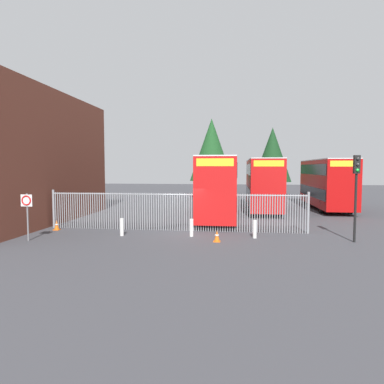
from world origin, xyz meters
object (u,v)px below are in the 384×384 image
(bollard_near_left, at_px, (122,227))
(speed_limit_sign_post, at_px, (27,206))
(traffic_cone_by_gate, at_px, (217,236))
(bollard_near_right, at_px, (255,229))
(traffic_cone_mid_forecourt, at_px, (57,225))
(bollard_center_front, at_px, (192,228))
(double_decker_bus_near_gate, at_px, (219,185))
(double_decker_bus_behind_fence_left, at_px, (326,182))
(double_decker_bus_behind_fence_right, at_px, (263,182))
(traffic_light_kerbside, at_px, (356,182))

(bollard_near_left, height_order, speed_limit_sign_post, speed_limit_sign_post)
(speed_limit_sign_post, bearing_deg, traffic_cone_by_gate, 5.87)
(bollard_near_right, relative_size, traffic_cone_mid_forecourt, 1.61)
(bollard_center_front, bearing_deg, traffic_cone_mid_forecourt, 173.82)
(traffic_cone_by_gate, distance_m, traffic_cone_mid_forecourt, 9.83)
(double_decker_bus_near_gate, distance_m, double_decker_bus_behind_fence_left, 11.70)
(traffic_cone_by_gate, bearing_deg, double_decker_bus_behind_fence_left, 59.65)
(double_decker_bus_behind_fence_left, relative_size, double_decker_bus_behind_fence_right, 1.00)
(double_decker_bus_near_gate, bearing_deg, traffic_cone_mid_forecourt, -147.42)
(bollard_center_front, height_order, traffic_cone_mid_forecourt, bollard_center_front)
(traffic_cone_by_gate, height_order, traffic_light_kerbside, traffic_light_kerbside)
(double_decker_bus_near_gate, height_order, double_decker_bus_behind_fence_left, same)
(bollard_near_left, bearing_deg, double_decker_bus_behind_fence_left, 45.44)
(bollard_near_right, distance_m, traffic_cone_mid_forecourt, 11.56)
(bollard_near_left, xyz_separation_m, bollard_near_right, (7.13, 0.28, 0.00))
(speed_limit_sign_post, bearing_deg, bollard_center_front, 14.94)
(double_decker_bus_behind_fence_right, relative_size, traffic_light_kerbside, 2.51)
(bollard_near_right, bearing_deg, speed_limit_sign_post, -169.36)
(double_decker_bus_near_gate, xyz_separation_m, double_decker_bus_behind_fence_right, (3.50, 5.45, 0.00))
(traffic_cone_mid_forecourt, distance_m, traffic_light_kerbside, 16.65)
(traffic_cone_by_gate, bearing_deg, traffic_light_kerbside, 6.42)
(double_decker_bus_near_gate, xyz_separation_m, speed_limit_sign_post, (-9.22, -9.00, -0.65))
(double_decker_bus_behind_fence_left, bearing_deg, traffic_cone_by_gate, -120.35)
(double_decker_bus_behind_fence_left, distance_m, bollard_near_left, 20.24)
(double_decker_bus_near_gate, distance_m, bollard_near_right, 7.46)
(speed_limit_sign_post, bearing_deg, traffic_light_kerbside, 6.10)
(double_decker_bus_near_gate, bearing_deg, bollard_near_left, -124.64)
(double_decker_bus_behind_fence_left, height_order, traffic_cone_by_gate, double_decker_bus_behind_fence_left)
(double_decker_bus_behind_fence_right, xyz_separation_m, traffic_cone_mid_forecourt, (-12.83, -11.42, -2.13))
(traffic_light_kerbside, bearing_deg, bollard_near_left, 179.38)
(traffic_cone_by_gate, bearing_deg, double_decker_bus_near_gate, 91.99)
(double_decker_bus_behind_fence_right, distance_m, traffic_cone_mid_forecourt, 17.31)
(traffic_cone_mid_forecourt, bearing_deg, traffic_cone_by_gate, -12.11)
(double_decker_bus_behind_fence_left, distance_m, speed_limit_sign_post, 24.56)
(double_decker_bus_behind_fence_right, bearing_deg, bollard_near_right, -96.04)
(bollard_near_left, relative_size, traffic_light_kerbside, 0.22)
(speed_limit_sign_post, bearing_deg, double_decker_bus_near_gate, 44.31)
(bollard_near_left, height_order, traffic_light_kerbside, traffic_light_kerbside)
(double_decker_bus_near_gate, relative_size, double_decker_bus_behind_fence_right, 1.00)
(speed_limit_sign_post, bearing_deg, bollard_near_right, 10.64)
(bollard_near_left, bearing_deg, double_decker_bus_near_gate, 55.36)
(double_decker_bus_near_gate, bearing_deg, speed_limit_sign_post, -135.69)
(speed_limit_sign_post, bearing_deg, double_decker_bus_behind_fence_right, 48.66)
(double_decker_bus_behind_fence_left, relative_size, bollard_near_right, 11.38)
(double_decker_bus_behind_fence_left, relative_size, bollard_center_front, 11.38)
(bollard_near_left, relative_size, bollard_near_right, 1.00)
(traffic_light_kerbside, bearing_deg, bollard_center_front, 177.11)
(double_decker_bus_behind_fence_left, xyz_separation_m, bollard_near_right, (-7.01, -14.08, -1.95))
(double_decker_bus_behind_fence_left, distance_m, traffic_cone_mid_forecourt, 22.85)
(double_decker_bus_near_gate, relative_size, traffic_cone_by_gate, 18.32)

